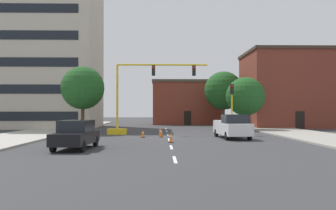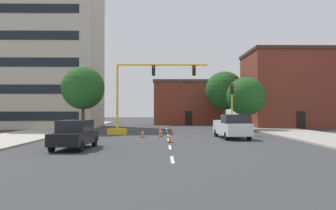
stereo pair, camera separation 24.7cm
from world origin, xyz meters
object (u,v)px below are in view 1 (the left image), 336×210
tree_right_mid (245,96)px  traffic_cone_roadside_d (161,133)px  tree_left_near (83,88)px  traffic_light_pole_right (232,98)px  traffic_cone_roadside_c (171,138)px  traffic_cone_roadside_b (143,134)px  pickup_truck_white (232,127)px  traffic_signal_gantry (130,111)px  sedan_black_near_left (76,134)px  traffic_cone_roadside_a (160,131)px  tree_right_far (224,91)px

tree_right_mid → traffic_cone_roadside_d: bearing=-134.6°
tree_left_near → tree_right_mid: 18.31m
traffic_light_pole_right → traffic_cone_roadside_c: size_ratio=6.62×
traffic_cone_roadside_b → traffic_light_pole_right: bearing=19.9°
tree_left_near → pickup_truck_white: size_ratio=1.23×
pickup_truck_white → traffic_cone_roadside_c: pickup_truck_white is taller
tree_left_near → traffic_cone_roadside_c: (8.62, -10.26, -4.23)m
traffic_signal_gantry → sedan_black_near_left: 12.93m
tree_right_mid → traffic_cone_roadside_b: (-11.33, -10.18, -3.59)m
traffic_cone_roadside_b → traffic_cone_roadside_d: bearing=9.6°
tree_left_near → traffic_cone_roadside_d: (7.93, -5.29, -4.21)m
traffic_cone_roadside_c → traffic_cone_roadside_d: (-0.69, 4.98, 0.02)m
traffic_signal_gantry → traffic_cone_roadside_d: traffic_signal_gantry is taller
traffic_signal_gantry → traffic_cone_roadside_a: size_ratio=13.80×
tree_left_near → pickup_truck_white: 15.76m
pickup_truck_white → traffic_cone_roadside_c: size_ratio=7.61×
traffic_cone_roadside_c → sedan_black_near_left: bearing=-145.2°
tree_right_mid → pickup_truck_white: size_ratio=1.12×
sedan_black_near_left → traffic_cone_roadside_a: sedan_black_near_left is taller
traffic_cone_roadside_c → tree_right_mid: bearing=58.6°
traffic_signal_gantry → sedan_black_near_left: size_ratio=2.10×
traffic_cone_roadside_a → traffic_cone_roadside_c: size_ratio=0.96×
traffic_cone_roadside_a → traffic_cone_roadside_b: (-1.49, -2.70, -0.02)m
tree_right_far → pickup_truck_white: size_ratio=1.44×
tree_left_near → traffic_cone_roadside_a: (7.85, -2.85, -4.24)m
traffic_cone_roadside_a → traffic_cone_roadside_c: traffic_cone_roadside_c is taller
tree_right_far → traffic_cone_roadside_c: (-8.45, -25.35, -4.81)m
sedan_black_near_left → traffic_cone_roadside_d: bearing=60.3°
traffic_cone_roadside_a → traffic_cone_roadside_d: (0.08, -2.43, 0.03)m
traffic_light_pole_right → traffic_signal_gantry: bearing=174.8°
pickup_truck_white → traffic_signal_gantry: bearing=150.5°
sedan_black_near_left → traffic_cone_roadside_c: 7.14m
tree_right_mid → traffic_cone_roadside_b: tree_right_mid is taller
traffic_light_pole_right → traffic_cone_roadside_c: bearing=-128.1°
tree_left_near → traffic_cone_roadside_b: bearing=-41.1°
traffic_light_pole_right → tree_right_far: tree_right_far is taller
traffic_light_pole_right → traffic_cone_roadside_b: (-8.30, -3.00, -3.20)m
tree_right_mid → traffic_cone_roadside_d: (-9.77, -9.92, -3.55)m
traffic_light_pole_right → traffic_cone_roadside_b: bearing=-160.1°
tree_right_mid → traffic_light_pole_right: bearing=-112.9°
pickup_truck_white → traffic_cone_roadside_b: 7.56m
tree_right_far → traffic_cone_roadside_c: bearing=-108.4°
tree_left_near → traffic_cone_roadside_c: tree_left_near is taller
sedan_black_near_left → traffic_signal_gantry: bearing=80.2°
traffic_signal_gantry → traffic_cone_roadside_b: 4.57m
traffic_signal_gantry → pickup_truck_white: (8.86, -5.00, -1.30)m
pickup_truck_white → tree_left_near: bearing=154.2°
traffic_cone_roadside_a → traffic_cone_roadside_b: 3.08m
traffic_cone_roadside_b → traffic_cone_roadside_c: (2.26, -4.71, 0.03)m
sedan_black_near_left → traffic_cone_roadside_a: (5.08, 11.48, -0.54)m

